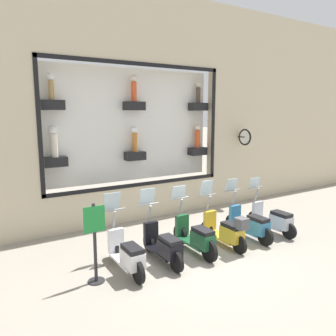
# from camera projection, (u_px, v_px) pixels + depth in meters

# --- Properties ---
(ground_plane) EXTENTS (120.00, 120.00, 0.00)m
(ground_plane) POSITION_uv_depth(u_px,v_px,m) (202.00, 257.00, 8.14)
(ground_plane) COLOR gray
(building_facade) EXTENTS (1.24, 36.00, 7.35)m
(building_facade) POSITION_uv_depth(u_px,v_px,m) (136.00, 107.00, 10.55)
(building_facade) COLOR beige
(building_facade) RESTS_ON ground_plane
(scooter_silver_0) EXTENTS (1.79, 0.61, 1.55)m
(scooter_silver_0) POSITION_uv_depth(u_px,v_px,m) (274.00, 219.00, 9.72)
(scooter_silver_0) COLOR black
(scooter_silver_0) RESTS_ON ground_plane
(scooter_teal_1) EXTENTS (1.80, 0.61, 1.62)m
(scooter_teal_1) POSITION_uv_depth(u_px,v_px,m) (250.00, 224.00, 9.24)
(scooter_teal_1) COLOR black
(scooter_teal_1) RESTS_ON ground_plane
(scooter_yellow_2) EXTENTS (1.79, 0.60, 1.67)m
(scooter_yellow_2) POSITION_uv_depth(u_px,v_px,m) (226.00, 230.00, 8.69)
(scooter_yellow_2) COLOR black
(scooter_yellow_2) RESTS_ON ground_plane
(scooter_green_3) EXTENTS (1.81, 0.61, 1.62)m
(scooter_green_3) POSITION_uv_depth(u_px,v_px,m) (196.00, 237.00, 8.26)
(scooter_green_3) COLOR black
(scooter_green_3) RESTS_ON ground_plane
(scooter_black_4) EXTENTS (1.80, 0.60, 1.66)m
(scooter_black_4) POSITION_uv_depth(u_px,v_px,m) (164.00, 245.00, 7.77)
(scooter_black_4) COLOR black
(scooter_black_4) RESTS_ON ground_plane
(scooter_white_5) EXTENTS (1.80, 0.61, 1.68)m
(scooter_white_5) POSITION_uv_depth(u_px,v_px,m) (127.00, 254.00, 7.29)
(scooter_white_5) COLOR black
(scooter_white_5) RESTS_ON ground_plane
(shop_sign_post) EXTENTS (0.36, 0.45, 1.71)m
(shop_sign_post) POSITION_uv_depth(u_px,v_px,m) (95.00, 240.00, 6.80)
(shop_sign_post) COLOR #232326
(shop_sign_post) RESTS_ON ground_plane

